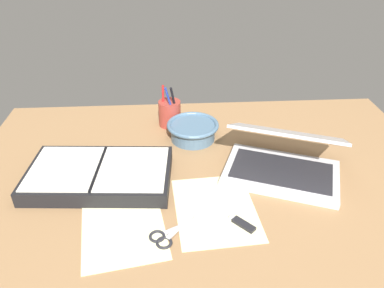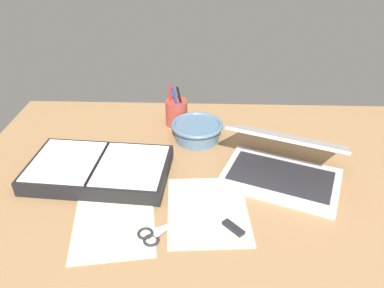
{
  "view_description": "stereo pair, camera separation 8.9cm",
  "coord_description": "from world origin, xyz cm",
  "px_view_note": "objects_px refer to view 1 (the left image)",
  "views": [
    {
      "loc": [
        -9.65,
        -82.74,
        67.2
      ],
      "look_at": [
        -3.95,
        9.05,
        9.0
      ],
      "focal_mm": 35.0,
      "sensor_mm": 36.0,
      "label": 1
    },
    {
      "loc": [
        -0.73,
        -82.86,
        67.2
      ],
      "look_at": [
        -3.95,
        9.05,
        9.0
      ],
      "focal_mm": 35.0,
      "sensor_mm": 36.0,
      "label": 2
    }
  ],
  "objects_px": {
    "laptop": "(283,159)",
    "planner": "(100,174)",
    "bowl": "(193,130)",
    "pen_cup": "(170,113)",
    "scissors": "(166,236)"
  },
  "relations": [
    {
      "from": "laptop",
      "to": "planner",
      "type": "bearing_deg",
      "value": -157.3
    },
    {
      "from": "scissors",
      "to": "planner",
      "type": "bearing_deg",
      "value": 90.3
    },
    {
      "from": "bowl",
      "to": "scissors",
      "type": "distance_m",
      "value": 0.45
    },
    {
      "from": "laptop",
      "to": "scissors",
      "type": "xyz_separation_m",
      "value": [
        -0.34,
        -0.24,
        -0.04
      ]
    },
    {
      "from": "laptop",
      "to": "planner",
      "type": "relative_size",
      "value": 0.95
    },
    {
      "from": "laptop",
      "to": "bowl",
      "type": "distance_m",
      "value": 0.32
    },
    {
      "from": "laptop",
      "to": "bowl",
      "type": "height_order",
      "value": "laptop"
    },
    {
      "from": "bowl",
      "to": "laptop",
      "type": "bearing_deg",
      "value": -39.27
    },
    {
      "from": "pen_cup",
      "to": "laptop",
      "type": "bearing_deg",
      "value": -43.23
    },
    {
      "from": "bowl",
      "to": "scissors",
      "type": "relative_size",
      "value": 1.38
    },
    {
      "from": "planner",
      "to": "scissors",
      "type": "height_order",
      "value": "planner"
    },
    {
      "from": "planner",
      "to": "scissors",
      "type": "bearing_deg",
      "value": -46.7
    },
    {
      "from": "pen_cup",
      "to": "planner",
      "type": "height_order",
      "value": "pen_cup"
    },
    {
      "from": "laptop",
      "to": "bowl",
      "type": "relative_size",
      "value": 2.27
    },
    {
      "from": "laptop",
      "to": "scissors",
      "type": "distance_m",
      "value": 0.41
    }
  ]
}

